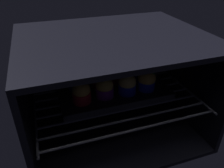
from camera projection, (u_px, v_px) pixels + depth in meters
oven_cavity at (110, 81)px, 81.96cm from camera, size 59.00×47.00×37.00cm
oven_rack at (113, 95)px, 80.24cm from camera, size 54.80×42.00×0.80cm
baking_tray at (112, 90)px, 80.99cm from camera, size 37.96×22.68×2.20cm
muffin_row0_col0 at (81, 92)px, 72.34cm from camera, size 6.16×6.16×7.48cm
muffin_row0_col1 at (105, 88)px, 75.13cm from camera, size 6.16×6.16×7.22cm
muffin_row0_col2 at (127, 84)px, 76.95cm from camera, size 6.16×6.16×7.63cm
muffin_row0_col3 at (147, 80)px, 79.06cm from camera, size 6.45×6.45×7.63cm
muffin_row1_col0 at (77, 81)px, 78.74cm from camera, size 6.16×6.16×7.53cm
muffin_row1_col1 at (98, 76)px, 80.83cm from camera, size 6.75×6.75×8.23cm
muffin_row1_col2 at (118, 74)px, 83.52cm from camera, size 6.16×6.16×7.27cm
muffin_row1_col3 at (138, 71)px, 85.52cm from camera, size 6.16×6.16×7.47cm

